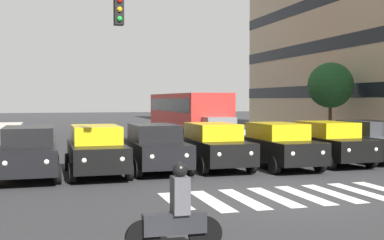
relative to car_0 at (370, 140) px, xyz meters
The scene contains 14 objects.
ground_plane 9.17m from the car_0, 40.57° to the left, with size 180.00×180.00×0.00m, color #2D2D30.
crosswalk_markings 9.17m from the car_0, 40.57° to the left, with size 6.75×2.80×0.01m.
car_0 is the anchor object (origin of this frame).
car_1 2.25m from the car_0, ahead, with size 2.02×4.44×1.72m.
car_2 4.76m from the car_0, ahead, with size 2.02×4.44×1.72m.
car_3 7.17m from the car_0, ahead, with size 2.02×4.44×1.72m.
car_4 9.46m from the car_0, ahead, with size 2.02×4.44×1.72m.
car_5 11.63m from the car_0, ahead, with size 2.02×4.44×1.72m.
car_6 13.87m from the car_0, ahead, with size 2.02×4.44×1.72m.
car_row2_0 8.20m from the car_0, 55.83° to the right, with size 2.02×4.44×1.72m.
bus_behind_traffic 13.02m from the car_0, 68.80° to the right, with size 2.78×10.50×3.00m.
motorcycle_with_rider 14.90m from the car_0, 41.55° to the left, with size 1.70×0.36×1.57m.
traffic_light_gantry 15.30m from the car_0, 19.69° to the left, with size 4.11×0.36×5.50m.
street_tree_2 9.73m from the car_0, 112.11° to the right, with size 2.80×2.80×4.76m.
Camera 1 is at (6.33, 12.01, 2.63)m, focal length 46.02 mm.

